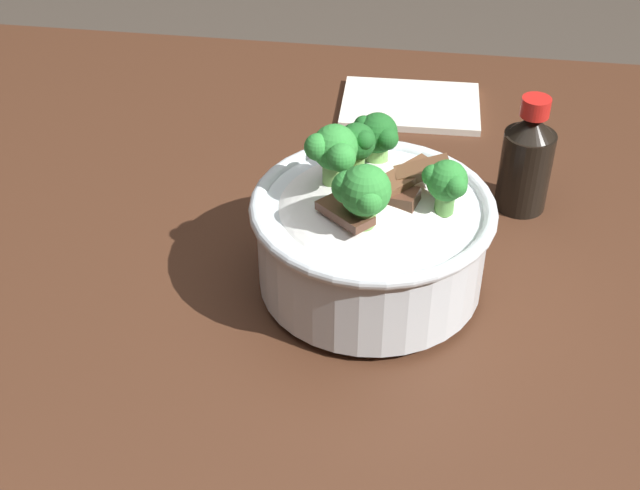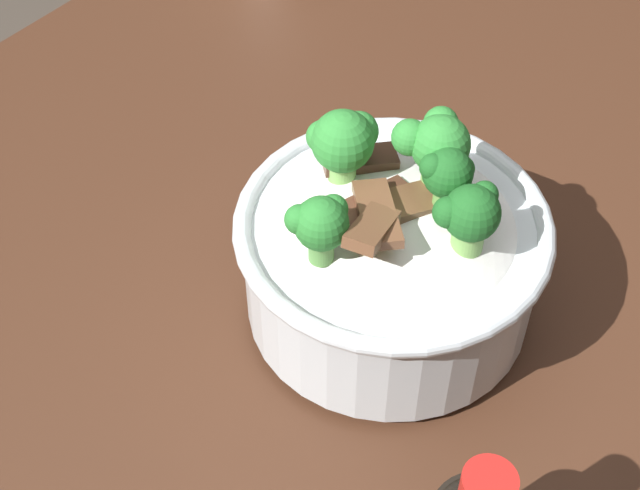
{
  "view_description": "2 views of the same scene",
  "coord_description": "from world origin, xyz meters",
  "views": [
    {
      "loc": [
        -0.02,
        0.59,
        1.32
      ],
      "look_at": [
        0.07,
        -0.01,
        0.85
      ],
      "focal_mm": 48.83,
      "sensor_mm": 36.0,
      "label": 1
    },
    {
      "loc": [
        -0.33,
        -0.2,
        1.34
      ],
      "look_at": [
        -0.01,
        0.05,
        0.89
      ],
      "focal_mm": 52.6,
      "sensor_mm": 36.0,
      "label": 2
    }
  ],
  "objects": [
    {
      "name": "dining_table",
      "position": [
        0.0,
        0.0,
        0.7
      ],
      "size": [
        1.46,
        0.95,
        0.82
      ],
      "color": "#472819",
      "rests_on": "ground"
    },
    {
      "name": "rice_bowl",
      "position": [
        0.02,
        0.01,
        0.89
      ],
      "size": [
        0.21,
        0.21,
        0.15
      ],
      "color": "silver",
      "rests_on": "dining_table"
    }
  ]
}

